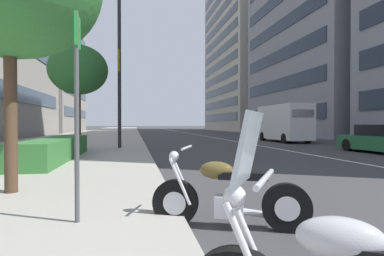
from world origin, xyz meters
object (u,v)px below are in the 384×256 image
object	(u,v)px
delivery_van_ahead	(284,122)
street_tree_far_plaza	(78,70)
motorcycle_by_sign_pole	(228,197)
car_lead_in_lane	(384,140)
parking_sign_by_curb	(77,96)
street_lamp_with_banners	(124,43)

from	to	relation	value
delivery_van_ahead	street_tree_far_plaza	size ratio (longest dim) A/B	1.09
motorcycle_by_sign_pole	street_tree_far_plaza	xyz separation A→B (m)	(11.41, 3.84, 3.55)
motorcycle_by_sign_pole	street_tree_far_plaza	world-z (taller)	street_tree_far_plaza
delivery_van_ahead	car_lead_in_lane	bearing A→B (deg)	-178.90
parking_sign_by_curb	street_lamp_with_banners	distance (m)	12.94
motorcycle_by_sign_pole	delivery_van_ahead	size ratio (longest dim) A/B	0.37
motorcycle_by_sign_pole	car_lead_in_lane	distance (m)	13.58
car_lead_in_lane	street_lamp_with_banners	distance (m)	13.71
car_lead_in_lane	delivery_van_ahead	bearing A→B (deg)	1.51
delivery_van_ahead	street_lamp_with_banners	bearing A→B (deg)	114.71
parking_sign_by_curb	car_lead_in_lane	bearing A→B (deg)	-55.57
car_lead_in_lane	street_tree_far_plaza	size ratio (longest dim) A/B	0.86
car_lead_in_lane	parking_sign_by_curb	world-z (taller)	parking_sign_by_curb
delivery_van_ahead	parking_sign_by_curb	distance (m)	21.66
delivery_van_ahead	street_tree_far_plaza	world-z (taller)	street_tree_far_plaza
delivery_van_ahead	street_tree_far_plaza	distance (m)	15.76
motorcycle_by_sign_pole	parking_sign_by_curb	bearing A→B (deg)	16.54
motorcycle_by_sign_pole	street_tree_far_plaza	bearing A→B (deg)	-50.19
car_lead_in_lane	street_tree_far_plaza	xyz separation A→B (m)	(2.75, 14.30, 3.33)
car_lead_in_lane	street_lamp_with_banners	size ratio (longest dim) A/B	0.45
street_lamp_with_banners	motorcycle_by_sign_pole	bearing A→B (deg)	-172.15
motorcycle_by_sign_pole	car_lead_in_lane	world-z (taller)	car_lead_in_lane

